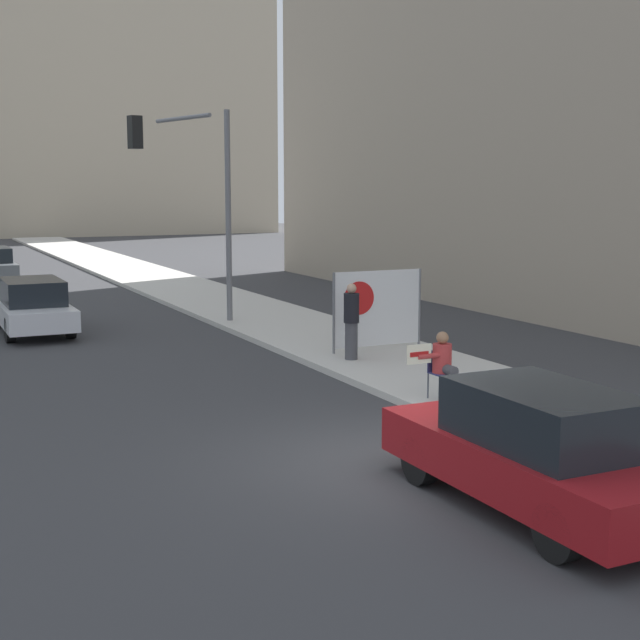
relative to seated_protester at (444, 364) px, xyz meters
name	(u,v)px	position (x,y,z in m)	size (l,w,h in m)	color
ground_plane	(400,462)	(-2.31, -2.41, -0.80)	(160.00, 160.00, 0.00)	#38383A
sidewalk_curb	(249,312)	(1.15, 12.59, -0.73)	(3.56, 90.00, 0.14)	beige
seated_protester	(444,364)	(0.00, 0.00, 0.00)	(0.98, 0.77, 1.22)	#474C56
pedestrian_behind	(351,321)	(0.30, 4.09, 0.19)	(0.34, 0.34, 1.68)	#424247
protest_banner	(377,308)	(1.37, 4.87, 0.32)	(2.33, 0.06, 1.85)	slate
traffic_light_pole	(195,180)	(-1.14, 10.55, 3.29)	(2.98, 2.75, 5.87)	slate
parked_car_curbside	(536,450)	(-1.81, -4.75, -0.04)	(1.70, 4.39, 1.54)	maroon
car_on_road_nearest	(32,306)	(-5.39, 11.80, -0.07)	(1.71, 4.68, 1.46)	silver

